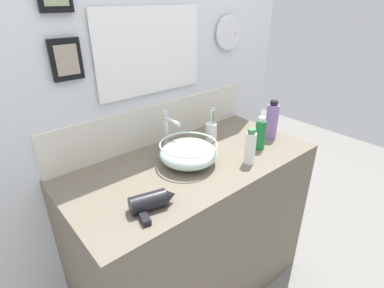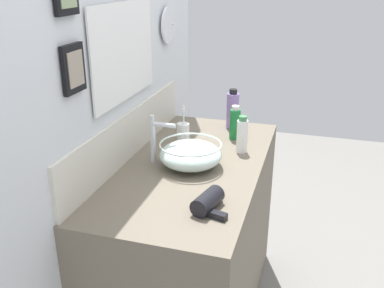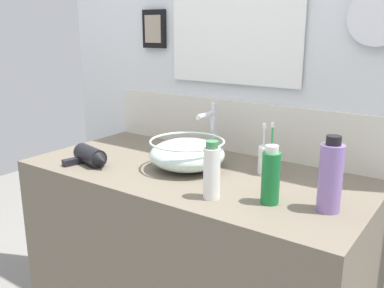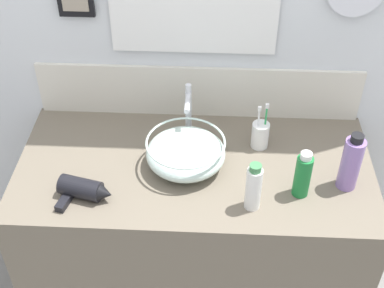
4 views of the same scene
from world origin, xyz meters
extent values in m
cube|color=#6B6051|center=(0.00, 0.00, 0.45)|extent=(1.28, 0.62, 0.90)
cube|color=silver|center=(0.00, 0.34, 1.15)|extent=(1.91, 0.06, 2.31)
cube|color=beige|center=(0.00, 0.30, 1.01)|extent=(1.26, 0.02, 0.22)
cube|color=white|center=(-0.02, 0.31, 1.40)|extent=(0.53, 0.01, 0.35)
cube|color=white|center=(-0.02, 0.30, 1.40)|extent=(0.59, 0.01, 0.41)
cylinder|color=silver|center=(0.52, 0.29, 1.45)|extent=(0.19, 0.01, 0.19)
cube|color=black|center=(-0.43, 0.30, 1.41)|extent=(0.13, 0.02, 0.17)
cube|color=gray|center=(-0.43, 0.29, 1.41)|extent=(0.09, 0.01, 0.12)
ellipsoid|color=silver|center=(-0.03, 0.00, 0.96)|extent=(0.28, 0.28, 0.11)
torus|color=silver|center=(-0.03, 0.00, 1.01)|extent=(0.28, 0.28, 0.01)
torus|color=#B2B7BC|center=(-0.03, 0.00, 0.91)|extent=(0.11, 0.11, 0.01)
cylinder|color=silver|center=(-0.03, 0.18, 1.00)|extent=(0.02, 0.02, 0.20)
cylinder|color=silver|center=(-0.03, 0.12, 1.09)|extent=(0.02, 0.11, 0.02)
cylinder|color=silver|center=(-0.03, 0.18, 1.11)|extent=(0.02, 0.02, 0.03)
cylinder|color=black|center=(-0.38, -0.17, 0.94)|extent=(0.16, 0.10, 0.07)
cone|color=black|center=(-0.29, -0.19, 0.94)|extent=(0.06, 0.07, 0.06)
cube|color=black|center=(-0.42, -0.21, 0.92)|extent=(0.05, 0.09, 0.02)
cylinder|color=white|center=(0.24, 0.12, 0.95)|extent=(0.06, 0.06, 0.10)
cylinder|color=green|center=(0.25, 0.12, 0.99)|extent=(0.01, 0.01, 0.17)
cube|color=white|center=(0.25, 0.12, 1.09)|extent=(0.01, 0.01, 0.02)
cylinder|color=white|center=(0.22, 0.11, 0.99)|extent=(0.01, 0.01, 0.16)
cube|color=white|center=(0.22, 0.11, 1.08)|extent=(0.01, 0.01, 0.02)
cylinder|color=white|center=(0.20, -0.19, 0.98)|extent=(0.05, 0.05, 0.16)
cylinder|color=#3F7F4C|center=(0.20, -0.19, 1.08)|extent=(0.04, 0.04, 0.02)
cylinder|color=#8C6BB2|center=(0.53, -0.08, 1.00)|extent=(0.07, 0.07, 0.20)
cylinder|color=black|center=(0.53, -0.08, 1.11)|extent=(0.04, 0.04, 0.03)
cylinder|color=#197233|center=(0.36, -0.12, 0.98)|extent=(0.06, 0.06, 0.16)
cylinder|color=silver|center=(0.36, -0.12, 1.07)|extent=(0.04, 0.04, 0.02)
camera|label=1|loc=(-0.85, -0.99, 1.65)|focal=28.00mm
camera|label=2|loc=(-1.71, -0.51, 1.72)|focal=40.00mm
camera|label=3|loc=(0.86, -1.24, 1.41)|focal=40.00mm
camera|label=4|loc=(0.06, -1.41, 2.21)|focal=50.00mm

